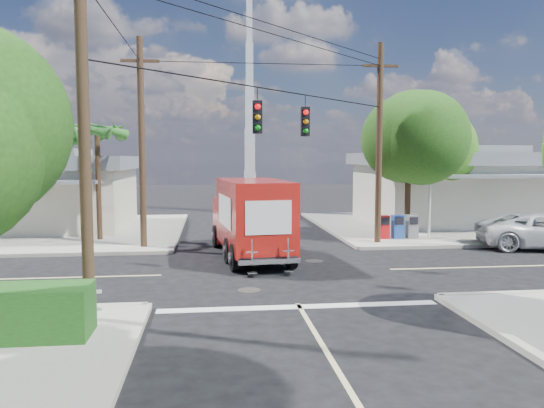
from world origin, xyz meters
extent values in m
plane|color=black|center=(0.00, 0.00, 0.00)|extent=(120.00, 120.00, 0.00)
cube|color=#9D988E|center=(11.00, 11.00, 0.07)|extent=(14.00, 14.00, 0.14)
cube|color=#ABA697|center=(4.00, 11.00, 0.07)|extent=(0.25, 14.00, 0.14)
cube|color=#ABA697|center=(11.00, 4.00, 0.07)|extent=(14.00, 0.25, 0.14)
cube|color=#9D988E|center=(-11.00, 11.00, 0.07)|extent=(14.00, 14.00, 0.14)
cube|color=#ABA697|center=(-4.00, 11.00, 0.07)|extent=(0.25, 14.00, 0.14)
cube|color=beige|center=(0.00, 10.00, 0.01)|extent=(0.12, 12.00, 0.01)
cube|color=beige|center=(0.00, -10.00, 0.01)|extent=(0.12, 12.00, 0.01)
cube|color=silver|center=(0.00, -4.30, 0.01)|extent=(7.50, 0.40, 0.01)
cube|color=beige|center=(12.50, 12.00, 1.84)|extent=(11.00, 8.00, 3.40)
cube|color=gray|center=(12.50, 12.00, 3.89)|extent=(11.80, 8.80, 0.70)
cube|color=gray|center=(12.50, 12.00, 4.39)|extent=(6.05, 4.40, 0.50)
cube|color=gray|center=(12.50, 7.10, 3.04)|extent=(9.90, 1.80, 0.15)
cylinder|color=silver|center=(8.10, 6.30, 1.59)|extent=(0.12, 0.12, 2.90)
cube|color=beige|center=(-12.00, 12.50, 1.74)|extent=(10.00, 8.00, 3.20)
cube|color=gray|center=(-12.00, 12.50, 3.69)|extent=(10.80, 8.80, 0.70)
cube|color=gray|center=(-12.00, 12.50, 4.19)|extent=(5.50, 4.40, 0.50)
cylinder|color=silver|center=(-8.00, 6.80, 1.49)|extent=(0.12, 0.12, 2.70)
cube|color=silver|center=(0.50, 20.00, 1.50)|extent=(0.80, 0.80, 3.00)
cube|color=silver|center=(0.50, 20.00, 4.50)|extent=(0.70, 0.70, 3.00)
cube|color=silver|center=(0.50, 20.00, 7.50)|extent=(0.60, 0.60, 3.00)
cube|color=silver|center=(0.50, 20.00, 10.50)|extent=(0.50, 0.50, 3.00)
cube|color=silver|center=(0.50, 20.00, 13.50)|extent=(0.40, 0.40, 3.00)
cylinder|color=#422D1C|center=(7.20, 6.80, 2.19)|extent=(0.28, 0.28, 4.10)
sphere|color=#1E4515|center=(7.20, 6.80, 4.75)|extent=(4.10, 4.10, 4.10)
sphere|color=#1E4515|center=(6.80, 7.00, 5.00)|extent=(3.33, 3.33, 3.33)
sphere|color=#1E4515|center=(7.55, 6.50, 4.62)|extent=(3.58, 3.58, 3.58)
cylinder|color=#422D1C|center=(9.80, 9.00, 1.93)|extent=(0.28, 0.28, 3.58)
sphere|color=#2E5F15|center=(9.80, 9.00, 4.17)|extent=(3.58, 3.58, 3.58)
sphere|color=#2E5F15|center=(9.40, 9.20, 4.40)|extent=(2.91, 2.91, 2.91)
sphere|color=#2E5F15|center=(10.15, 8.70, 4.06)|extent=(3.14, 3.14, 3.14)
cylinder|color=#422D1C|center=(-7.50, 7.50, 2.64)|extent=(0.24, 0.24, 5.00)
cone|color=#2D7225|center=(-6.60, 7.50, 5.24)|extent=(0.50, 2.06, 0.98)
cone|color=#2D7225|center=(-6.94, 8.20, 5.24)|extent=(1.92, 1.68, 0.98)
cone|color=#2D7225|center=(-7.70, 8.38, 5.24)|extent=(2.12, 0.95, 0.98)
cone|color=#2D7225|center=(-8.31, 7.89, 5.24)|extent=(1.34, 2.07, 0.98)
cone|color=#2D7225|center=(-8.31, 7.11, 5.24)|extent=(1.34, 2.07, 0.98)
cone|color=#2D7225|center=(-7.70, 6.62, 5.24)|extent=(2.12, 0.95, 0.98)
cone|color=#2D7225|center=(-6.94, 6.80, 5.24)|extent=(1.92, 1.68, 0.98)
cylinder|color=#422D1C|center=(-9.50, 9.00, 2.44)|extent=(0.24, 0.24, 4.60)
cone|color=#2D7225|center=(-8.60, 9.00, 4.84)|extent=(0.50, 2.06, 0.98)
cone|color=#2D7225|center=(-8.94, 9.70, 4.84)|extent=(1.92, 1.68, 0.98)
cone|color=#2D7225|center=(-9.70, 9.88, 4.84)|extent=(2.12, 0.95, 0.98)
cone|color=#2D7225|center=(-10.31, 9.39, 4.84)|extent=(1.34, 2.07, 0.98)
cone|color=#2D7225|center=(-10.31, 8.61, 4.84)|extent=(1.34, 2.07, 0.98)
cone|color=#2D7225|center=(-9.70, 8.12, 4.84)|extent=(2.12, 0.95, 0.98)
cone|color=#2D7225|center=(-8.94, 8.30, 4.84)|extent=(1.92, 1.68, 0.98)
cylinder|color=#473321|center=(-5.20, -5.20, 4.50)|extent=(0.28, 0.28, 9.00)
cylinder|color=#473321|center=(5.20, 5.20, 4.50)|extent=(0.28, 0.28, 9.00)
cube|color=#473321|center=(5.20, 5.20, 8.00)|extent=(1.60, 0.12, 0.12)
cylinder|color=#473321|center=(-5.20, 5.20, 4.50)|extent=(0.28, 0.28, 9.00)
cube|color=#473321|center=(-5.20, 5.20, 8.00)|extent=(1.60, 0.12, 0.12)
cylinder|color=black|center=(0.00, 0.00, 6.20)|extent=(10.43, 10.43, 0.04)
cube|color=black|center=(-0.80, -0.80, 5.25)|extent=(0.30, 0.24, 1.05)
sphere|color=red|center=(-0.80, -0.94, 5.58)|extent=(0.20, 0.20, 0.20)
cube|color=black|center=(1.10, 1.10, 5.25)|extent=(0.30, 0.24, 1.05)
sphere|color=red|center=(1.10, 0.96, 5.58)|extent=(0.20, 0.20, 0.20)
cube|color=silver|center=(-5.00, -5.60, 0.64)|extent=(0.09, 0.06, 1.00)
cube|color=red|center=(5.80, 6.20, 0.69)|extent=(0.50, 0.50, 1.10)
cube|color=#204AA4|center=(6.50, 6.20, 0.69)|extent=(0.50, 0.50, 1.10)
cube|color=slate|center=(7.20, 6.20, 0.69)|extent=(0.50, 0.50, 1.10)
cube|color=black|center=(-0.77, 3.00, 0.49)|extent=(2.80, 7.09, 0.22)
cube|color=#AE1712|center=(-1.07, 5.68, 1.20)|extent=(2.28, 1.73, 1.95)
cube|color=black|center=(-1.14, 6.30, 1.55)|extent=(1.87, 0.43, 0.84)
cube|color=silver|center=(-1.16, 6.48, 0.58)|extent=(2.04, 0.33, 0.31)
cube|color=#AE1712|center=(-0.68, 2.21, 1.82)|extent=(2.78, 5.35, 2.57)
cube|color=white|center=(0.44, 2.33, 1.95)|extent=(0.37, 3.17, 1.15)
cube|color=white|center=(-1.80, 2.08, 1.95)|extent=(0.37, 3.17, 1.15)
cube|color=white|center=(-0.39, -0.36, 1.95)|extent=(1.59, 0.20, 1.15)
cube|color=silver|center=(-0.38, -0.48, 0.49)|extent=(2.14, 0.46, 0.16)
cube|color=silver|center=(-0.98, -0.66, 0.84)|extent=(0.40, 0.10, 0.89)
cube|color=silver|center=(0.25, -0.52, 0.84)|extent=(0.40, 0.10, 0.89)
cylinder|color=black|center=(-2.07, 5.44, 0.49)|extent=(0.39, 1.00, 0.97)
cylinder|color=black|center=(-0.05, 5.67, 0.49)|extent=(0.39, 1.00, 0.97)
cylinder|color=black|center=(-1.50, 0.33, 0.49)|extent=(0.39, 1.00, 0.97)
cylinder|color=black|center=(0.53, 0.56, 0.49)|extent=(0.39, 1.00, 0.97)
camera|label=1|loc=(-2.32, -17.90, 3.95)|focal=35.00mm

